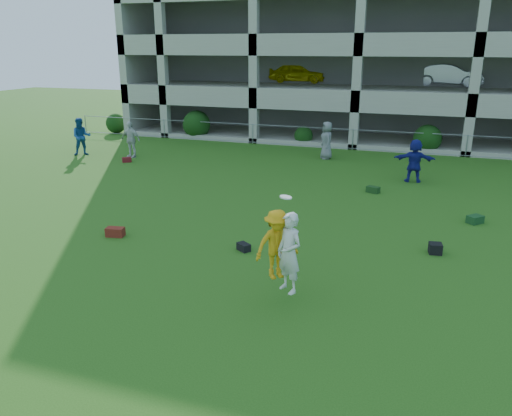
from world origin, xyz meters
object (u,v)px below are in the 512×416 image
at_px(bystander_b, 131,139).
at_px(bystander_c, 327,140).
at_px(bystander_d, 415,161).
at_px(frisbee_contest, 281,247).
at_px(crate_d, 435,248).
at_px(parking_garage, 376,40).
at_px(bystander_a, 81,137).

height_order(bystander_b, bystander_c, bystander_c).
relative_size(bystander_d, frisbee_contest, 0.86).
height_order(bystander_b, frisbee_contest, frisbee_contest).
xyz_separation_m(bystander_c, frisbee_contest, (1.99, -15.46, 0.34)).
relative_size(crate_d, parking_garage, 0.01).
distance_m(bystander_a, bystander_d, 17.13).
xyz_separation_m(bystander_a, bystander_d, (17.13, -0.06, -0.06)).
height_order(bystander_a, bystander_b, bystander_a).
bearing_deg(bystander_b, parking_garage, 57.48).
relative_size(bystander_a, frisbee_contest, 0.92).
distance_m(bystander_b, frisbee_contest, 17.21).
distance_m(bystander_a, bystander_c, 13.08).
bearing_deg(frisbee_contest, bystander_b, 133.50).
height_order(bystander_a, parking_garage, parking_garage).
bearing_deg(bystander_a, bystander_c, -21.36).
relative_size(bystander_b, frisbee_contest, 0.87).
bearing_deg(bystander_c, bystander_a, -101.50).
bearing_deg(bystander_c, bystander_d, 26.39).
bearing_deg(bystander_d, bystander_a, -5.78).
distance_m(bystander_a, crate_d, 19.80).
xyz_separation_m(bystander_a, crate_d, (18.06, -8.08, -0.85)).
height_order(bystander_b, bystander_d, bystander_b).
height_order(crate_d, frisbee_contest, frisbee_contest).
bearing_deg(bystander_c, crate_d, -1.03).
bearing_deg(bystander_b, frisbee_contest, -42.26).
height_order(bystander_c, parking_garage, parking_garage).
relative_size(bystander_b, crate_d, 5.45).
relative_size(bystander_a, bystander_c, 1.04).
bearing_deg(bystander_d, bystander_b, -7.34).
bearing_deg(bystander_a, crate_d, -60.34).
bearing_deg(bystander_b, bystander_c, 21.03).
xyz_separation_m(bystander_b, parking_garage, (10.81, 14.47, 5.06)).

